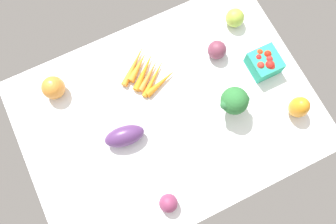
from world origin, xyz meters
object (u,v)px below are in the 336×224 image
(bell_pepper_orange, at_px, (299,107))
(heirloom_tomato_orange, at_px, (53,88))
(berry_basket, at_px, (265,63))
(red_onion_near_basket, at_px, (168,203))
(red_onion_center, at_px, (217,50))
(heirloom_tomato_green, at_px, (235,18))
(carrot_bunch, at_px, (146,72))
(eggplant, at_px, (125,136))
(broccoli_head, at_px, (234,101))

(bell_pepper_orange, xyz_separation_m, heirloom_tomato_orange, (0.74, -0.44, -0.01))
(berry_basket, distance_m, bell_pepper_orange, 0.20)
(red_onion_near_basket, distance_m, red_onion_center, 0.57)
(berry_basket, xyz_separation_m, heirloom_tomato_green, (0.01, -0.21, -0.00))
(heirloom_tomato_orange, relative_size, heirloom_tomato_green, 1.17)
(heirloom_tomato_orange, distance_m, red_onion_near_basket, 0.57)
(heirloom_tomato_orange, height_order, carrot_bunch, heirloom_tomato_orange)
(eggplant, bearing_deg, broccoli_head, 179.05)
(eggplant, bearing_deg, carrot_bunch, -123.27)
(bell_pepper_orange, bearing_deg, heirloom_tomato_green, -86.52)
(broccoli_head, height_order, heirloom_tomato_green, broccoli_head)
(bell_pepper_orange, distance_m, red_onion_near_basket, 0.56)
(berry_basket, distance_m, heirloom_tomato_green, 0.21)
(bell_pepper_orange, bearing_deg, red_onion_near_basket, 9.45)
(red_onion_near_basket, xyz_separation_m, eggplant, (0.04, -0.27, 0.00))
(red_onion_center, xyz_separation_m, carrot_bunch, (0.27, -0.04, -0.02))
(broccoli_head, xyz_separation_m, carrot_bunch, (0.22, -0.25, -0.07))
(eggplant, height_order, heirloom_tomato_green, heirloom_tomato_green)
(red_onion_center, bearing_deg, broccoli_head, 75.89)
(red_onion_center, distance_m, carrot_bunch, 0.27)
(berry_basket, bearing_deg, bell_pepper_orange, 95.26)
(broccoli_head, xyz_separation_m, eggplant, (0.39, -0.06, -0.05))
(broccoli_head, xyz_separation_m, bell_pepper_orange, (-0.20, 0.11, -0.03))
(broccoli_head, relative_size, heirloom_tomato_orange, 1.61)
(eggplant, bearing_deg, red_onion_center, -153.03)
(bell_pepper_orange, height_order, red_onion_near_basket, bell_pepper_orange)
(red_onion_near_basket, bearing_deg, eggplant, -81.86)
(heirloom_tomato_green, height_order, red_onion_center, heirloom_tomato_green)
(bell_pepper_orange, height_order, heirloom_tomato_green, bell_pepper_orange)
(berry_basket, height_order, eggplant, berry_basket)
(heirloom_tomato_orange, bearing_deg, eggplant, 120.12)
(heirloom_tomato_orange, height_order, red_onion_center, heirloom_tomato_orange)
(red_onion_near_basket, relative_size, heirloom_tomato_green, 0.87)
(berry_basket, xyz_separation_m, carrot_bunch, (0.40, -0.16, -0.02))
(bell_pepper_orange, distance_m, heirloom_tomato_green, 0.41)
(heirloom_tomato_green, distance_m, carrot_bunch, 0.40)
(red_onion_near_basket, xyz_separation_m, red_onion_center, (-0.40, -0.41, 0.00))
(heirloom_tomato_green, bearing_deg, heirloom_tomato_orange, -2.72)
(berry_basket, height_order, heirloom_tomato_orange, heirloom_tomato_orange)
(heirloom_tomato_green, bearing_deg, broccoli_head, 59.36)
(bell_pepper_orange, distance_m, carrot_bunch, 0.56)
(heirloom_tomato_orange, distance_m, red_onion_center, 0.61)
(heirloom_tomato_green, bearing_deg, bell_pepper_orange, 93.48)
(broccoli_head, relative_size, bell_pepper_orange, 1.39)
(heirloom_tomato_orange, xyz_separation_m, red_onion_center, (-0.59, 0.12, -0.01))
(broccoli_head, height_order, eggplant, broccoli_head)
(heirloom_tomato_orange, height_order, heirloom_tomato_green, heirloom_tomato_orange)
(broccoli_head, bearing_deg, eggplant, -9.43)
(berry_basket, distance_m, broccoli_head, 0.21)
(bell_pepper_orange, bearing_deg, broccoli_head, -28.77)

